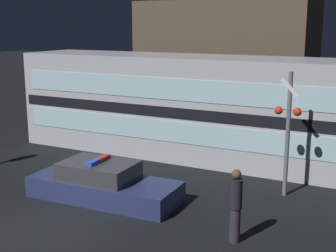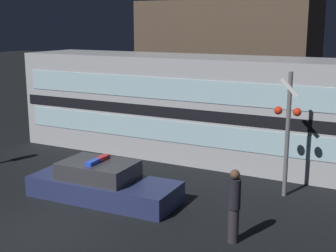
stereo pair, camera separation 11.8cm
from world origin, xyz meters
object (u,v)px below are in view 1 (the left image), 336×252
Objects in this scene: pedestrian at (235,205)px; crossing_signal_near at (288,127)px; train at (218,109)px; police_car at (103,184)px.

pedestrian is 3.88m from crossing_signal_near.
pedestrian is at bearing -65.15° from train.
train is at bearing 139.37° from crossing_signal_near.
crossing_signal_near is (0.32, 3.66, 1.24)m from pedestrian.
pedestrian is (3.03, -6.53, -1.04)m from train.
pedestrian is 0.48× the size of crossing_signal_near.
crossing_signal_near reaches higher than pedestrian.
train reaches higher than police_car.
train reaches higher than crossing_signal_near.
crossing_signal_near reaches higher than police_car.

